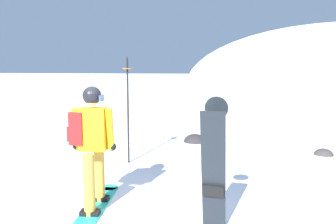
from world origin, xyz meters
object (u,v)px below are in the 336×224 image
(snowboarder_main, at_px, (91,145))
(rock_mid, at_px, (324,155))
(rock_dark, at_px, (195,142))
(piste_marker_near, at_px, (128,103))
(spare_snowboard, at_px, (214,165))

(snowboarder_main, xyz_separation_m, rock_mid, (3.67, 4.02, -0.92))
(rock_dark, distance_m, rock_mid, 3.13)
(rock_dark, height_order, rock_mid, rock_dark)
(snowboarder_main, height_order, rock_mid, snowboarder_main)
(piste_marker_near, xyz_separation_m, rock_mid, (4.06, 1.76, -1.25))
(rock_dark, bearing_deg, spare_snowboard, -76.77)
(spare_snowboard, bearing_deg, rock_mid, 65.15)
(rock_mid, bearing_deg, rock_dark, 170.03)
(spare_snowboard, relative_size, rock_mid, 3.86)
(snowboarder_main, distance_m, rock_dark, 4.69)
(piste_marker_near, height_order, rock_mid, piste_marker_near)
(snowboarder_main, bearing_deg, rock_dark, 82.74)
(piste_marker_near, bearing_deg, spare_snowboard, -49.74)
(snowboarder_main, xyz_separation_m, piste_marker_near, (-0.39, 2.26, 0.34))
(piste_marker_near, distance_m, rock_mid, 4.60)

